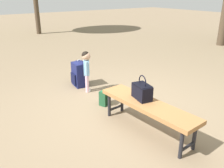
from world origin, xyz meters
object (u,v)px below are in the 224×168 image
(park_bench, at_px, (147,107))
(handbag, at_px, (142,91))
(child_standing, at_px, (86,65))
(backpack_large, at_px, (80,73))
(backpack_small, at_px, (105,97))

(park_bench, relative_size, handbag, 4.42)
(child_standing, distance_m, backpack_large, 0.46)
(child_standing, distance_m, backpack_small, 0.83)
(child_standing, bearing_deg, backpack_large, -4.68)
(backpack_large, height_order, backpack_small, backpack_large)
(backpack_large, xyz_separation_m, backpack_small, (-1.10, 0.08, -0.14))
(backpack_large, bearing_deg, park_bench, 178.75)
(handbag, bearing_deg, child_standing, 0.29)
(backpack_small, bearing_deg, park_bench, -178.51)
(child_standing, bearing_deg, backpack_small, 176.47)
(handbag, height_order, child_standing, child_standing)
(backpack_small, bearing_deg, backpack_large, -3.92)
(handbag, height_order, backpack_large, handbag)
(park_bench, xyz_separation_m, child_standing, (1.80, -0.02, 0.16))
(park_bench, bearing_deg, backpack_small, 1.49)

